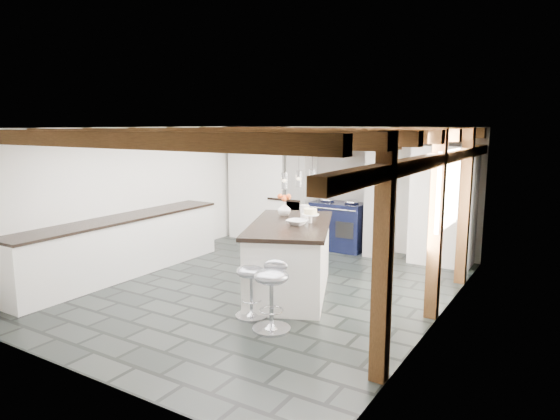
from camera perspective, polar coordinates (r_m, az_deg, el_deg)
The scene contains 6 objects.
ground at distance 7.34m, azimuth -2.33°, elevation -8.87°, with size 6.00×6.00×0.00m, color black.
room_shell at distance 8.57m, azimuth -0.46°, elevation 1.19°, with size 6.00×6.03×6.00m.
range_cooker at distance 9.48m, azimuth 6.74°, elevation -1.72°, with size 1.00×0.63×0.99m.
kitchen_island at distance 7.00m, azimuth 1.18°, elevation -5.41°, with size 1.77×2.28×1.34m.
bar_stool_near at distance 5.76m, azimuth -0.97°, elevation -8.84°, with size 0.53×0.53×0.82m.
bar_stool_far at distance 6.16m, azimuth -3.24°, elevation -8.06°, with size 0.40×0.40×0.75m.
Camera 1 is at (3.91, -5.75, 2.36)m, focal length 32.00 mm.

